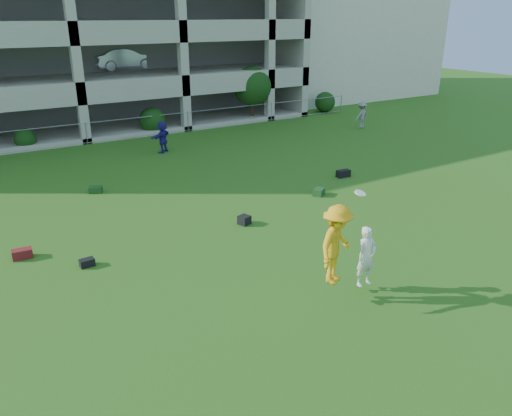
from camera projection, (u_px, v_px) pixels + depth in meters
ground at (291, 306)px, 12.13m from camera, size 100.00×100.00×0.00m
stucco_building at (320, 33)px, 43.76m from camera, size 16.00×14.00×10.00m
bystander_d at (162, 137)px, 25.31m from camera, size 1.47×1.24×1.59m
bystander_f at (361, 115)px, 30.62m from camera, size 1.17×0.82×1.64m
bag_red_a at (22, 254)px, 14.48m from camera, size 0.57×0.34×0.28m
bag_black_b at (87, 263)px, 14.03m from camera, size 0.41×0.27×0.22m
bag_green_c at (319, 192)px, 19.52m from camera, size 0.61×0.57×0.26m
crate_d at (244, 220)px, 16.82m from camera, size 0.44×0.44×0.30m
bag_black_e at (343, 173)px, 21.69m from camera, size 0.62×0.35×0.30m
bag_green_g at (96, 190)px, 19.78m from camera, size 0.58×0.49×0.25m
frisbee_contest at (341, 246)px, 11.92m from camera, size 2.04×1.21×2.74m
parking_garage at (41, 24)px, 31.85m from camera, size 30.00×14.00×12.00m
fence at (86, 133)px, 26.94m from camera, size 36.06×0.06×1.20m
shrub_row at (160, 107)px, 29.42m from camera, size 34.38×2.52×3.50m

